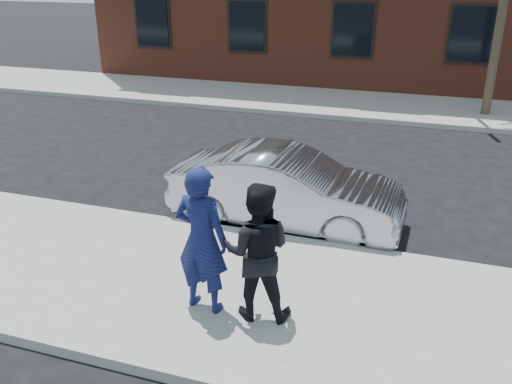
% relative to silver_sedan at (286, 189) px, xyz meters
% --- Properties ---
extents(ground, '(100.00, 100.00, 0.00)m').
position_rel_silver_sedan_xyz_m(ground, '(-0.70, -2.30, -0.67)').
color(ground, black).
rests_on(ground, ground).
extents(near_sidewalk, '(50.00, 3.50, 0.15)m').
position_rel_silver_sedan_xyz_m(near_sidewalk, '(-0.70, -2.55, -0.60)').
color(near_sidewalk, gray).
rests_on(near_sidewalk, ground).
extents(near_curb, '(50.00, 0.10, 0.15)m').
position_rel_silver_sedan_xyz_m(near_curb, '(-0.70, -0.75, -0.60)').
color(near_curb, '#999691').
rests_on(near_curb, ground).
extents(far_sidewalk, '(50.00, 3.50, 0.15)m').
position_rel_silver_sedan_xyz_m(far_sidewalk, '(-0.70, 8.95, -0.60)').
color(far_sidewalk, gray).
rests_on(far_sidewalk, ground).
extents(far_curb, '(50.00, 0.10, 0.15)m').
position_rel_silver_sedan_xyz_m(far_curb, '(-0.70, 7.15, -0.60)').
color(far_curb, '#999691').
rests_on(far_curb, ground).
extents(silver_sedan, '(4.12, 1.54, 1.34)m').
position_rel_silver_sedan_xyz_m(silver_sedan, '(0.00, 0.00, 0.00)').
color(silver_sedan, '#999BA3').
rests_on(silver_sedan, ground).
extents(man_hoodie, '(0.77, 0.57, 1.97)m').
position_rel_silver_sedan_xyz_m(man_hoodie, '(-0.29, -3.00, 0.46)').
color(man_hoodie, navy).
rests_on(man_hoodie, near_sidewalk).
extents(man_peacoat, '(0.99, 0.84, 1.81)m').
position_rel_silver_sedan_xyz_m(man_peacoat, '(0.42, -2.93, 0.38)').
color(man_peacoat, black).
rests_on(man_peacoat, near_sidewalk).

